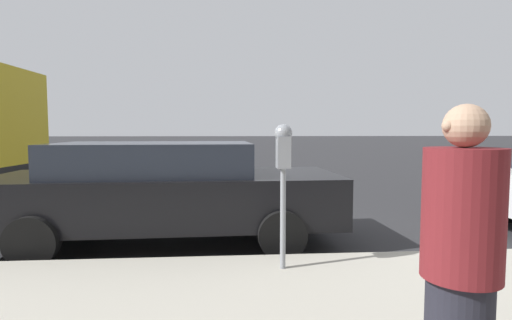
{
  "coord_description": "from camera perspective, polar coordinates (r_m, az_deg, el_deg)",
  "views": [
    {
      "loc": [
        -6.9,
        0.19,
        1.67
      ],
      "look_at": [
        -2.53,
        -0.15,
        1.35
      ],
      "focal_mm": 28.0,
      "sensor_mm": 36.0,
      "label": 1
    }
  ],
  "objects": [
    {
      "name": "ground_plane",
      "position": [
        7.1,
        -2.84,
        -9.37
      ],
      "size": [
        220.0,
        220.0,
        0.0
      ],
      "primitive_type": "plane",
      "color": "#2B2B2D"
    },
    {
      "name": "car_black",
      "position": [
        6.08,
        -12.8,
        -4.13
      ],
      "size": [
        2.21,
        5.03,
        1.49
      ],
      "rotation": [
        0.0,
        0.0,
        3.17
      ],
      "color": "black",
      "rests_on": "ground_plane"
    },
    {
      "name": "pedestrian",
      "position": [
        2.29,
        27.16,
        -13.84
      ],
      "size": [
        0.38,
        0.38,
        1.63
      ],
      "rotation": [
        0.0,
        0.0,
        0.1
      ],
      "color": "#23232D",
      "rests_on": "sidewalk"
    },
    {
      "name": "parking_meter",
      "position": [
        4.28,
        3.91,
        0.18
      ],
      "size": [
        0.21,
        0.19,
        1.57
      ],
      "color": "gray",
      "rests_on": "sidewalk"
    }
  ]
}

